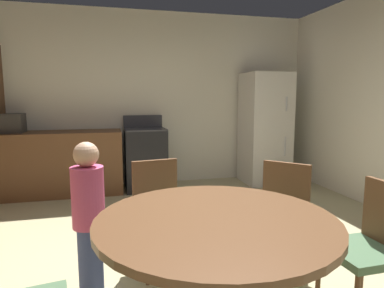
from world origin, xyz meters
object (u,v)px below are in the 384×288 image
(person_child, at_px, (89,216))
(chair_northeast, at_px, (280,211))
(refrigerator, at_px, (265,128))
(chair_east, at_px, (371,243))
(dining_table, at_px, (216,245))
(chair_north, at_px, (159,207))
(microwave, at_px, (6,123))
(oven_range, at_px, (145,158))

(person_child, bearing_deg, chair_northeast, 44.63)
(refrigerator, bearing_deg, chair_east, -105.22)
(refrigerator, bearing_deg, chair_northeast, -113.53)
(dining_table, relative_size, chair_north, 1.46)
(chair_northeast, bearing_deg, dining_table, 0.00)
(microwave, height_order, chair_east, microwave)
(chair_northeast, relative_size, person_child, 0.80)
(chair_north, xyz_separation_m, person_child, (-0.53, -0.29, 0.08))
(oven_range, relative_size, refrigerator, 0.62)
(person_child, bearing_deg, chair_east, 23.85)
(microwave, height_order, dining_table, microwave)
(chair_north, bearing_deg, microwave, -153.17)
(microwave, relative_size, chair_northeast, 0.51)
(microwave, bearing_deg, chair_north, -54.36)
(chair_east, bearing_deg, dining_table, -0.00)
(chair_east, bearing_deg, person_child, -23.28)
(dining_table, bearing_deg, oven_range, 90.14)
(oven_range, bearing_deg, chair_northeast, -74.44)
(chair_northeast, bearing_deg, person_child, -43.38)
(oven_range, relative_size, chair_northeast, 1.26)
(dining_table, relative_size, chair_east, 1.46)
(refrigerator, height_order, chair_east, refrigerator)
(refrigerator, xyz_separation_m, dining_table, (-1.91, -3.35, -0.27))
(oven_range, bearing_deg, chair_east, -73.26)
(dining_table, height_order, chair_north, chair_north)
(chair_east, bearing_deg, chair_northeast, -69.56)
(oven_range, xyz_separation_m, chair_north, (-0.15, -2.40, 0.03))
(chair_east, bearing_deg, refrigerator, -106.28)
(oven_range, bearing_deg, person_child, -104.11)
(dining_table, distance_m, chair_northeast, 1.01)
(refrigerator, xyz_separation_m, microwave, (-3.79, 0.05, 0.15))
(person_child, bearing_deg, oven_range, 121.96)
(chair_east, bearing_deg, microwave, -50.57)
(microwave, bearing_deg, dining_table, -61.10)
(refrigerator, relative_size, chair_northeast, 2.02)
(dining_table, bearing_deg, microwave, 118.90)
(chair_northeast, height_order, person_child, person_child)
(dining_table, xyz_separation_m, chair_north, (-0.15, 1.00, -0.11))
(oven_range, height_order, dining_table, oven_range)
(oven_range, relative_size, dining_table, 0.86)
(oven_range, relative_size, chair_east, 1.26)
(oven_range, bearing_deg, refrigerator, -1.60)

